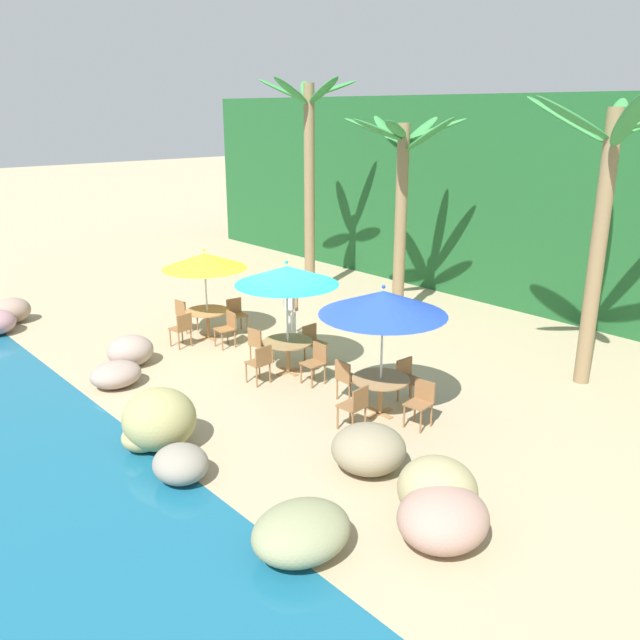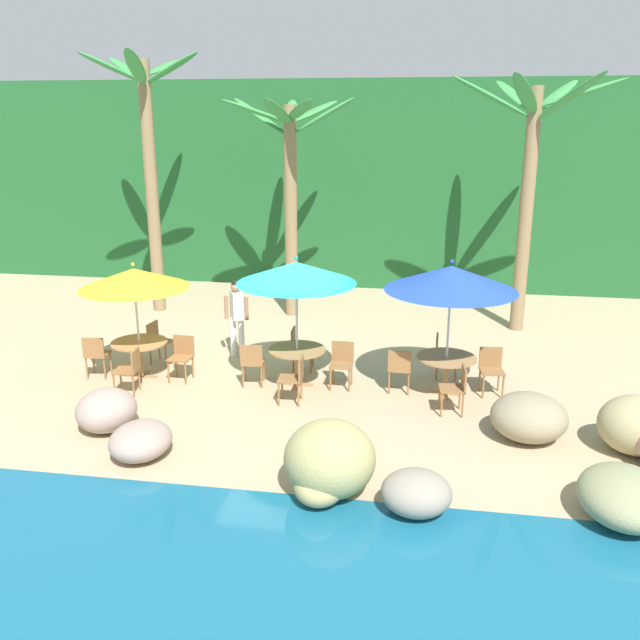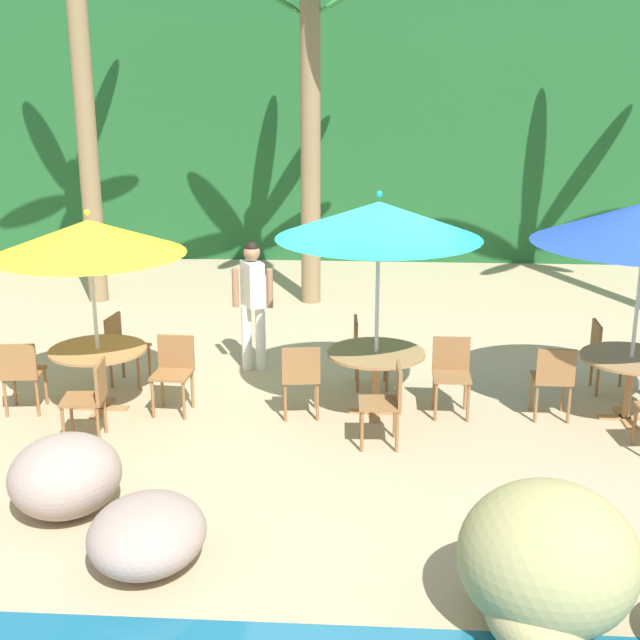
{
  "view_description": "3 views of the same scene",
  "coord_description": "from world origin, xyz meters",
  "px_view_note": "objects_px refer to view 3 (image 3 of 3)",
  "views": [
    {
      "loc": [
        10.9,
        -8.57,
        5.59
      ],
      "look_at": [
        0.52,
        0.56,
        1.16
      ],
      "focal_mm": 37.06,
      "sensor_mm": 36.0,
      "label": 1
    },
    {
      "loc": [
        2.62,
        -12.09,
        5.01
      ],
      "look_at": [
        0.62,
        0.02,
        1.3
      ],
      "focal_mm": 38.2,
      "sensor_mm": 36.0,
      "label": 2
    },
    {
      "loc": [
        0.16,
        -9.21,
        3.82
      ],
      "look_at": [
        -0.44,
        -0.03,
        1.08
      ],
      "focal_mm": 48.18,
      "sensor_mm": 36.0,
      "label": 3
    }
  ],
  "objects_px": {
    "umbrella_teal": "(379,220)",
    "chair_blue_inland": "(604,351)",
    "chair_yellow_right": "(91,395)",
    "umbrella_yellow": "(89,237)",
    "chair_teal_right": "(388,399)",
    "chair_teal_inland": "(365,347)",
    "chair_yellow_inland": "(122,344)",
    "chair_teal_seaward": "(451,370)",
    "dining_table_blue": "(631,368)",
    "chair_blue_left": "(553,377)",
    "dining_table_teal": "(376,362)",
    "dining_table_yellow": "(98,359)",
    "chair_yellow_seaward": "(174,368)",
    "waiter_in_white": "(253,297)",
    "chair_yellow_left": "(21,371)",
    "palm_tree_nearest": "(79,41)",
    "palm_tree_second": "(310,66)",
    "chair_teal_left": "(301,375)"
  },
  "relations": [
    {
      "from": "dining_table_yellow",
      "to": "chair_yellow_seaward",
      "type": "distance_m",
      "value": 0.86
    },
    {
      "from": "chair_blue_left",
      "to": "palm_tree_second",
      "type": "relative_size",
      "value": 0.16
    },
    {
      "from": "chair_teal_right",
      "to": "chair_teal_inland",
      "type": "bearing_deg",
      "value": 98.96
    },
    {
      "from": "chair_blue_inland",
      "to": "palm_tree_second",
      "type": "relative_size",
      "value": 0.16
    },
    {
      "from": "chair_yellow_seaward",
      "to": "dining_table_blue",
      "type": "xyz_separation_m",
      "value": [
        5.1,
        0.06,
        0.1
      ]
    },
    {
      "from": "chair_yellow_seaward",
      "to": "chair_teal_right",
      "type": "xyz_separation_m",
      "value": [
        2.42,
        -0.79,
        0.0
      ]
    },
    {
      "from": "umbrella_teal",
      "to": "chair_teal_left",
      "type": "distance_m",
      "value": 1.91
    },
    {
      "from": "chair_blue_inland",
      "to": "chair_teal_seaward",
      "type": "bearing_deg",
      "value": -157.67
    },
    {
      "from": "dining_table_yellow",
      "to": "umbrella_teal",
      "type": "relative_size",
      "value": 0.43
    },
    {
      "from": "chair_teal_seaward",
      "to": "dining_table_blue",
      "type": "relative_size",
      "value": 0.79
    },
    {
      "from": "dining_table_yellow",
      "to": "chair_yellow_seaward",
      "type": "relative_size",
      "value": 1.26
    },
    {
      "from": "chair_yellow_right",
      "to": "palm_tree_nearest",
      "type": "height_order",
      "value": "palm_tree_nearest"
    },
    {
      "from": "chair_teal_right",
      "to": "chair_blue_left",
      "type": "bearing_deg",
      "value": 22.94
    },
    {
      "from": "chair_yellow_right",
      "to": "umbrella_teal",
      "type": "bearing_deg",
      "value": 17.37
    },
    {
      "from": "dining_table_blue",
      "to": "palm_tree_nearest",
      "type": "height_order",
      "value": "palm_tree_nearest"
    },
    {
      "from": "chair_blue_left",
      "to": "dining_table_teal",
      "type": "bearing_deg",
      "value": 177.89
    },
    {
      "from": "dining_table_teal",
      "to": "chair_teal_left",
      "type": "xyz_separation_m",
      "value": [
        -0.83,
        -0.2,
        -0.1
      ]
    },
    {
      "from": "chair_yellow_right",
      "to": "umbrella_teal",
      "type": "xyz_separation_m",
      "value": [
        2.97,
        0.93,
        1.71
      ]
    },
    {
      "from": "chair_teal_right",
      "to": "palm_tree_second",
      "type": "height_order",
      "value": "palm_tree_second"
    },
    {
      "from": "chair_yellow_left",
      "to": "chair_blue_left",
      "type": "bearing_deg",
      "value": 1.99
    },
    {
      "from": "dining_table_teal",
      "to": "palm_tree_second",
      "type": "distance_m",
      "value": 5.84
    },
    {
      "from": "dining_table_teal",
      "to": "chair_blue_left",
      "type": "bearing_deg",
      "value": -2.11
    },
    {
      "from": "chair_teal_right",
      "to": "palm_tree_nearest",
      "type": "xyz_separation_m",
      "value": [
        -4.81,
        5.46,
        3.66
      ]
    },
    {
      "from": "chair_yellow_inland",
      "to": "palm_tree_second",
      "type": "height_order",
      "value": "palm_tree_second"
    },
    {
      "from": "palm_tree_second",
      "to": "chair_yellow_inland",
      "type": "bearing_deg",
      "value": -116.94
    },
    {
      "from": "chair_yellow_right",
      "to": "chair_blue_left",
      "type": "xyz_separation_m",
      "value": [
        4.92,
        0.86,
        0.0
      ]
    },
    {
      "from": "palm_tree_second",
      "to": "waiter_in_white",
      "type": "bearing_deg",
      "value": -98.1
    },
    {
      "from": "chair_yellow_seaward",
      "to": "dining_table_blue",
      "type": "relative_size",
      "value": 0.79
    },
    {
      "from": "chair_yellow_right",
      "to": "chair_teal_right",
      "type": "height_order",
      "value": "same"
    },
    {
      "from": "umbrella_teal",
      "to": "dining_table_blue",
      "type": "distance_m",
      "value": 3.23
    },
    {
      "from": "dining_table_yellow",
      "to": "waiter_in_white",
      "type": "height_order",
      "value": "waiter_in_white"
    },
    {
      "from": "chair_teal_inland",
      "to": "umbrella_yellow",
      "type": "bearing_deg",
      "value": -162.71
    },
    {
      "from": "dining_table_yellow",
      "to": "chair_yellow_left",
      "type": "xyz_separation_m",
      "value": [
        -0.83,
        -0.19,
        -0.1
      ]
    },
    {
      "from": "chair_yellow_inland",
      "to": "chair_teal_inland",
      "type": "bearing_deg",
      "value": 1.56
    },
    {
      "from": "chair_yellow_seaward",
      "to": "dining_table_yellow",
      "type": "bearing_deg",
      "value": -177.35
    },
    {
      "from": "umbrella_teal",
      "to": "chair_teal_right",
      "type": "relative_size",
      "value": 2.92
    },
    {
      "from": "umbrella_teal",
      "to": "chair_blue_inland",
      "type": "height_order",
      "value": "umbrella_teal"
    },
    {
      "from": "dining_table_teal",
      "to": "chair_blue_left",
      "type": "xyz_separation_m",
      "value": [
        1.95,
        -0.07,
        -0.1
      ]
    },
    {
      "from": "umbrella_teal",
      "to": "dining_table_teal",
      "type": "distance_m",
      "value": 1.61
    },
    {
      "from": "umbrella_yellow",
      "to": "umbrella_teal",
      "type": "bearing_deg",
      "value": 1.68
    },
    {
      "from": "chair_teal_inland",
      "to": "dining_table_blue",
      "type": "relative_size",
      "value": 0.79
    },
    {
      "from": "umbrella_teal",
      "to": "chair_blue_left",
      "type": "distance_m",
      "value": 2.6
    },
    {
      "from": "palm_tree_second",
      "to": "umbrella_teal",
      "type": "bearing_deg",
      "value": -77.06
    },
    {
      "from": "chair_teal_inland",
      "to": "palm_tree_nearest",
      "type": "xyz_separation_m",
      "value": [
        -4.55,
        3.77,
        3.66
      ]
    },
    {
      "from": "chair_teal_inland",
      "to": "chair_yellow_inland",
      "type": "bearing_deg",
      "value": -178.44
    },
    {
      "from": "chair_yellow_inland",
      "to": "chair_teal_left",
      "type": "bearing_deg",
      "value": -22.71
    },
    {
      "from": "palm_tree_nearest",
      "to": "waiter_in_white",
      "type": "relative_size",
      "value": 3.81
    },
    {
      "from": "chair_teal_left",
      "to": "chair_yellow_seaward",
      "type": "bearing_deg",
      "value": 174.33
    },
    {
      "from": "umbrella_yellow",
      "to": "palm_tree_second",
      "type": "xyz_separation_m",
      "value": [
        2.05,
        4.85,
        1.79
      ]
    },
    {
      "from": "chair_teal_seaward",
      "to": "waiter_in_white",
      "type": "xyz_separation_m",
      "value": [
        -2.43,
        1.28,
        0.47
      ]
    }
  ]
}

